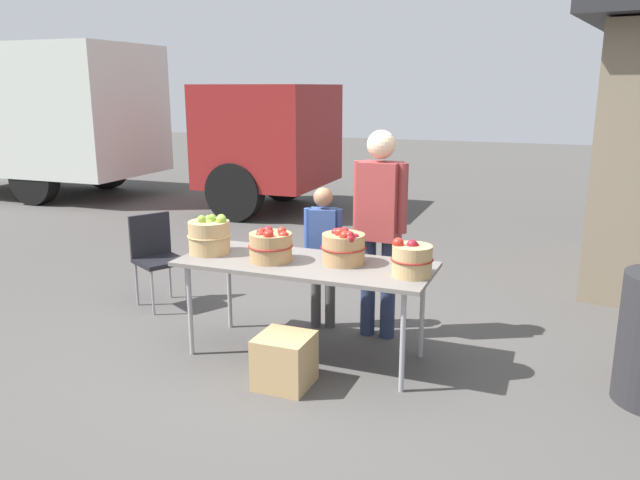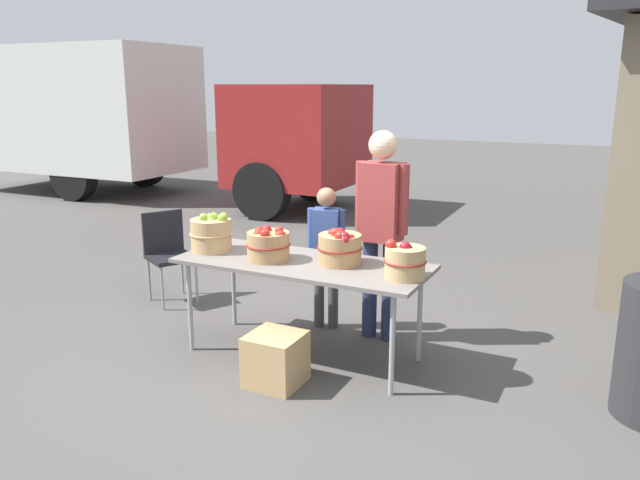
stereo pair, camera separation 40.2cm
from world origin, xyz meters
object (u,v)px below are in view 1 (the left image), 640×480
at_px(apple_basket_red_2, 412,259).
at_px(folding_chair, 156,252).
at_px(child_customer, 323,246).
at_px(apple_basket_red_1, 344,247).
at_px(apple_basket_green_0, 210,235).
at_px(produce_crate, 285,361).
at_px(apple_basket_red_0, 271,246).
at_px(box_truck, 89,116).
at_px(vendor_adult, 380,218).
at_px(market_table, 305,268).

xyz_separation_m(apple_basket_red_2, folding_chair, (-2.57, 0.62, -0.36)).
bearing_deg(child_customer, apple_basket_red_1, 110.94).
xyz_separation_m(apple_basket_green_0, child_customer, (0.70, 0.64, -0.18)).
bearing_deg(apple_basket_green_0, produce_crate, -29.07).
relative_size(child_customer, produce_crate, 3.34).
xyz_separation_m(apple_basket_green_0, apple_basket_red_1, (1.07, 0.10, -0.02)).
xyz_separation_m(apple_basket_red_0, child_customer, (0.16, 0.67, -0.15)).
height_order(apple_basket_red_2, child_customer, child_customer).
bearing_deg(box_truck, apple_basket_green_0, -43.47).
xyz_separation_m(apple_basket_green_0, vendor_adult, (1.19, 0.62, 0.11)).
xyz_separation_m(apple_basket_red_1, child_customer, (-0.37, 0.54, -0.16)).
distance_m(vendor_adult, folding_chair, 2.21).
bearing_deg(box_truck, market_table, -39.55).
distance_m(apple_basket_red_0, child_customer, 0.71).
relative_size(apple_basket_red_1, apple_basket_red_2, 1.14).
bearing_deg(vendor_adult, box_truck, -30.87).
distance_m(apple_basket_green_0, apple_basket_red_0, 0.55).
relative_size(apple_basket_red_2, folding_chair, 0.34).
xyz_separation_m(market_table, folding_chair, (-1.76, 0.57, -0.20)).
relative_size(market_table, child_customer, 1.56).
bearing_deg(apple_basket_red_0, vendor_adult, 45.17).
xyz_separation_m(market_table, apple_basket_red_2, (0.81, -0.05, 0.16)).
height_order(apple_basket_red_1, apple_basket_red_2, apple_basket_red_1).
height_order(market_table, apple_basket_red_1, apple_basket_red_1).
height_order(apple_basket_red_2, vendor_adult, vendor_adult).
xyz_separation_m(market_table, produce_crate, (0.05, -0.50, -0.52)).
height_order(box_truck, folding_chair, box_truck).
bearing_deg(market_table, apple_basket_red_1, 13.38).
distance_m(vendor_adult, child_customer, 0.57).
relative_size(vendor_adult, child_customer, 1.40).
xyz_separation_m(apple_basket_red_1, folding_chair, (-2.03, 0.50, -0.37)).
relative_size(apple_basket_red_1, vendor_adult, 0.20).
relative_size(market_table, produce_crate, 5.23).
relative_size(market_table, apple_basket_red_2, 6.45).
distance_m(apple_basket_red_0, produce_crate, 0.87).
xyz_separation_m(apple_basket_red_1, apple_basket_red_2, (0.54, -0.11, -0.01)).
bearing_deg(apple_basket_red_0, market_table, 14.49).
height_order(apple_basket_red_1, box_truck, box_truck).
bearing_deg(apple_basket_green_0, folding_chair, 148.08).
xyz_separation_m(folding_chair, produce_crate, (1.81, -1.07, -0.33)).
bearing_deg(box_truck, apple_basket_red_1, -38.01).
relative_size(apple_basket_red_1, produce_crate, 0.92).
height_order(market_table, child_customer, child_customer).
relative_size(apple_basket_red_1, folding_chair, 0.39).
height_order(apple_basket_red_0, apple_basket_red_1, apple_basket_red_1).
xyz_separation_m(apple_basket_red_0, box_truck, (-6.14, 5.13, 0.62)).
bearing_deg(child_customer, box_truck, -48.85).
bearing_deg(market_table, apple_basket_green_0, -177.86).
xyz_separation_m(vendor_adult, folding_chair, (-2.15, -0.02, -0.49)).
xyz_separation_m(apple_basket_red_0, vendor_adult, (0.65, 0.65, 0.13)).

